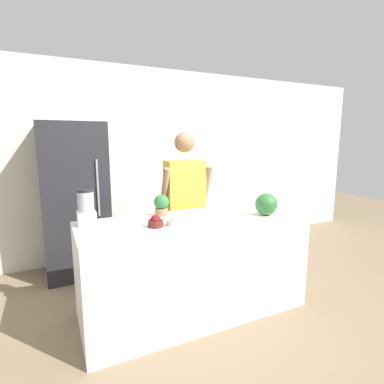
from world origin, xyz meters
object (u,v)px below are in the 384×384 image
(blender, at_px, (86,208))
(potted_plant, at_px, (161,205))
(watermelon, at_px, (266,204))
(bowl_cream, at_px, (176,221))
(refrigerator, at_px, (75,200))
(person, at_px, (185,207))
(bowl_cherries, at_px, (155,222))

(blender, height_order, potted_plant, blender)
(watermelon, relative_size, bowl_cream, 1.29)
(watermelon, bearing_deg, blender, 164.54)
(bowl_cream, bearing_deg, watermelon, -6.52)
(refrigerator, height_order, watermelon, refrigerator)
(refrigerator, xyz_separation_m, blender, (0.00, -1.13, 0.14))
(refrigerator, xyz_separation_m, person, (1.09, -0.77, -0.03))
(bowl_cream, height_order, potted_plant, potted_plant)
(refrigerator, relative_size, person, 1.07)
(refrigerator, relative_size, watermelon, 8.66)
(person, bearing_deg, blender, -161.41)
(bowl_cherries, relative_size, bowl_cream, 0.79)
(blender, bearing_deg, person, 18.59)
(watermelon, xyz_separation_m, bowl_cherries, (-1.06, 0.13, -0.08))
(refrigerator, height_order, bowl_cream, refrigerator)
(bowl_cherries, xyz_separation_m, potted_plant, (0.18, 0.34, 0.07))
(person, xyz_separation_m, bowl_cherries, (-0.57, -0.67, 0.06))
(bowl_cream, distance_m, blender, 0.77)
(watermelon, xyz_separation_m, potted_plant, (-0.88, 0.47, -0.01))
(person, bearing_deg, refrigerator, 144.85)
(blender, relative_size, potted_plant, 1.50)
(watermelon, bearing_deg, potted_plant, 152.16)
(watermelon, height_order, bowl_cherries, watermelon)
(refrigerator, height_order, bowl_cherries, refrigerator)
(potted_plant, bearing_deg, refrigerator, 122.17)
(refrigerator, height_order, person, refrigerator)
(bowl_cream, relative_size, blender, 0.52)
(person, height_order, potted_plant, person)
(potted_plant, bearing_deg, person, 40.12)
(bowl_cream, bearing_deg, person, 60.42)
(refrigerator, xyz_separation_m, bowl_cream, (0.69, -1.47, 0.02))
(bowl_cream, bearing_deg, potted_plant, 89.87)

